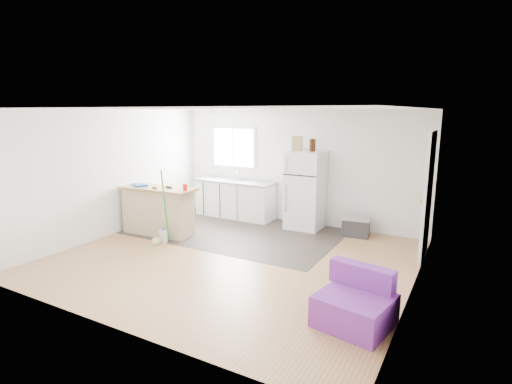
{
  "coord_description": "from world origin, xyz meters",
  "views": [
    {
      "loc": [
        3.35,
        -5.27,
        2.36
      ],
      "look_at": [
        0.03,
        0.7,
        0.98
      ],
      "focal_mm": 28.0,
      "sensor_mm": 36.0,
      "label": 1
    }
  ],
  "objects_px": {
    "purple_seat": "(356,305)",
    "bottle_left": "(311,145)",
    "cleaner_jug": "(163,236)",
    "red_cup": "(185,187)",
    "kitchen_cabinets": "(235,198)",
    "cardboard_box": "(297,144)",
    "bottle_right": "(314,145)",
    "peninsula": "(158,210)",
    "cooler": "(356,226)",
    "blue_tray": "(140,185)",
    "refrigerator": "(305,190)",
    "mop": "(158,232)"
  },
  "relations": [
    {
      "from": "kitchen_cabinets",
      "to": "cardboard_box",
      "type": "relative_size",
      "value": 6.29
    },
    {
      "from": "blue_tray",
      "to": "cardboard_box",
      "type": "distance_m",
      "value": 3.21
    },
    {
      "from": "cooler",
      "to": "bottle_left",
      "type": "height_order",
      "value": "bottle_left"
    },
    {
      "from": "peninsula",
      "to": "mop",
      "type": "bearing_deg",
      "value": -52.81
    },
    {
      "from": "mop",
      "to": "cardboard_box",
      "type": "xyz_separation_m",
      "value": [
        1.72,
        2.2,
        1.5
      ]
    },
    {
      "from": "blue_tray",
      "to": "bottle_right",
      "type": "relative_size",
      "value": 1.2
    },
    {
      "from": "cooler",
      "to": "bottle_left",
      "type": "relative_size",
      "value": 2.22
    },
    {
      "from": "mop",
      "to": "blue_tray",
      "type": "xyz_separation_m",
      "value": [
        -0.86,
        0.46,
        0.71
      ]
    },
    {
      "from": "bottle_right",
      "to": "bottle_left",
      "type": "bearing_deg",
      "value": -140.66
    },
    {
      "from": "red_cup",
      "to": "blue_tray",
      "type": "xyz_separation_m",
      "value": [
        -1.06,
        -0.08,
        -0.04
      ]
    },
    {
      "from": "bottle_right",
      "to": "cardboard_box",
      "type": "bearing_deg",
      "value": -169.42
    },
    {
      "from": "kitchen_cabinets",
      "to": "red_cup",
      "type": "bearing_deg",
      "value": -88.02
    },
    {
      "from": "cooler",
      "to": "blue_tray",
      "type": "xyz_separation_m",
      "value": [
        -3.83,
        -1.77,
        0.74
      ]
    },
    {
      "from": "peninsula",
      "to": "refrigerator",
      "type": "relative_size",
      "value": 0.98
    },
    {
      "from": "red_cup",
      "to": "bottle_left",
      "type": "distance_m",
      "value": 2.57
    },
    {
      "from": "purple_seat",
      "to": "bottle_left",
      "type": "height_order",
      "value": "bottle_left"
    },
    {
      "from": "refrigerator",
      "to": "blue_tray",
      "type": "height_order",
      "value": "refrigerator"
    },
    {
      "from": "cardboard_box",
      "to": "purple_seat",
      "type": "bearing_deg",
      "value": -56.39
    },
    {
      "from": "cooler",
      "to": "bottle_right",
      "type": "distance_m",
      "value": 1.77
    },
    {
      "from": "red_cup",
      "to": "bottle_left",
      "type": "height_order",
      "value": "bottle_left"
    },
    {
      "from": "peninsula",
      "to": "cooler",
      "type": "bearing_deg",
      "value": 22.42
    },
    {
      "from": "purple_seat",
      "to": "mop",
      "type": "distance_m",
      "value": 3.96
    },
    {
      "from": "bottle_right",
      "to": "blue_tray",
      "type": "bearing_deg",
      "value": -148.25
    },
    {
      "from": "peninsula",
      "to": "red_cup",
      "type": "height_order",
      "value": "red_cup"
    },
    {
      "from": "refrigerator",
      "to": "cardboard_box",
      "type": "bearing_deg",
      "value": -157.82
    },
    {
      "from": "blue_tray",
      "to": "red_cup",
      "type": "bearing_deg",
      "value": 4.52
    },
    {
      "from": "refrigerator",
      "to": "bottle_left",
      "type": "distance_m",
      "value": 0.93
    },
    {
      "from": "cooler",
      "to": "cleaner_jug",
      "type": "height_order",
      "value": "cooler"
    },
    {
      "from": "red_cup",
      "to": "cardboard_box",
      "type": "distance_m",
      "value": 2.37
    },
    {
      "from": "peninsula",
      "to": "purple_seat",
      "type": "xyz_separation_m",
      "value": [
        4.29,
        -1.5,
        -0.24
      ]
    },
    {
      "from": "red_cup",
      "to": "purple_seat",
      "type": "bearing_deg",
      "value": -22.84
    },
    {
      "from": "cooler",
      "to": "mop",
      "type": "height_order",
      "value": "mop"
    },
    {
      "from": "kitchen_cabinets",
      "to": "bottle_right",
      "type": "height_order",
      "value": "bottle_right"
    },
    {
      "from": "peninsula",
      "to": "cardboard_box",
      "type": "height_order",
      "value": "cardboard_box"
    },
    {
      "from": "peninsula",
      "to": "bottle_right",
      "type": "height_order",
      "value": "bottle_right"
    },
    {
      "from": "cleaner_jug",
      "to": "peninsula",
      "type": "bearing_deg",
      "value": 151.0
    },
    {
      "from": "refrigerator",
      "to": "blue_tray",
      "type": "relative_size",
      "value": 5.28
    },
    {
      "from": "blue_tray",
      "to": "cooler",
      "type": "bearing_deg",
      "value": 24.84
    },
    {
      "from": "cleaner_jug",
      "to": "red_cup",
      "type": "bearing_deg",
      "value": 76.09
    },
    {
      "from": "red_cup",
      "to": "cardboard_box",
      "type": "height_order",
      "value": "cardboard_box"
    },
    {
      "from": "cooler",
      "to": "blue_tray",
      "type": "distance_m",
      "value": 4.28
    },
    {
      "from": "purple_seat",
      "to": "bottle_right",
      "type": "distance_m",
      "value": 3.99
    },
    {
      "from": "cleaner_jug",
      "to": "blue_tray",
      "type": "distance_m",
      "value": 1.24
    },
    {
      "from": "purple_seat",
      "to": "cooler",
      "type": "bearing_deg",
      "value": 115.92
    },
    {
      "from": "peninsula",
      "to": "cooler",
      "type": "relative_size",
      "value": 2.79
    },
    {
      "from": "refrigerator",
      "to": "mop",
      "type": "bearing_deg",
      "value": -129.98
    },
    {
      "from": "cooler",
      "to": "bottle_left",
      "type": "xyz_separation_m",
      "value": [
        -0.96,
        -0.0,
        1.51
      ]
    },
    {
      "from": "refrigerator",
      "to": "cardboard_box",
      "type": "distance_m",
      "value": 0.96
    },
    {
      "from": "cleaner_jug",
      "to": "cardboard_box",
      "type": "xyz_separation_m",
      "value": [
        1.72,
        2.08,
        1.61
      ]
    },
    {
      "from": "purple_seat",
      "to": "peninsula",
      "type": "bearing_deg",
      "value": 171.51
    }
  ]
}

